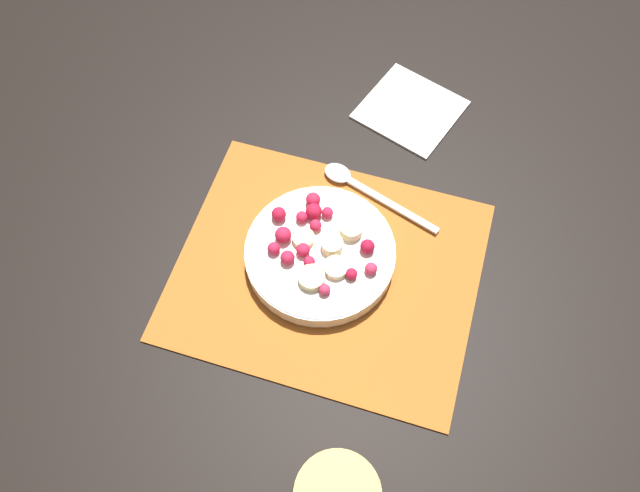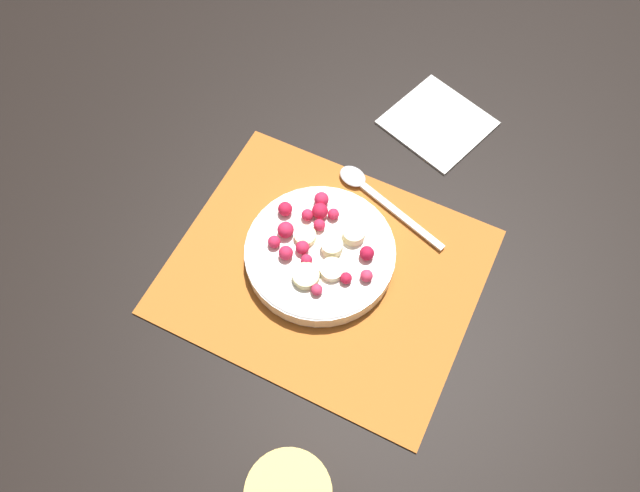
% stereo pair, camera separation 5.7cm
% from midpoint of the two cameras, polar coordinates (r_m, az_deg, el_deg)
% --- Properties ---
extents(ground_plane, '(3.00, 3.00, 0.00)m').
position_cam_midpoint_polar(ground_plane, '(0.79, -1.41, -2.43)').
color(ground_plane, black).
extents(placemat, '(0.37, 0.31, 0.01)m').
position_cam_midpoint_polar(placemat, '(0.78, -1.42, -2.34)').
color(placemat, '#B26023').
rests_on(placemat, ground_plane).
extents(fruit_bowl, '(0.19, 0.19, 0.05)m').
position_cam_midpoint_polar(fruit_bowl, '(0.77, -2.14, -0.68)').
color(fruit_bowl, white).
rests_on(fruit_bowl, placemat).
extents(spoon, '(0.17, 0.07, 0.01)m').
position_cam_midpoint_polar(spoon, '(0.84, 1.44, 5.54)').
color(spoon, silver).
rests_on(spoon, placemat).
extents(napkin, '(0.16, 0.16, 0.01)m').
position_cam_midpoint_polar(napkin, '(0.93, 6.49, 12.25)').
color(napkin, white).
rests_on(napkin, ground_plane).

